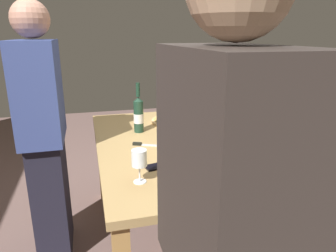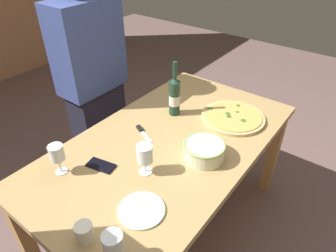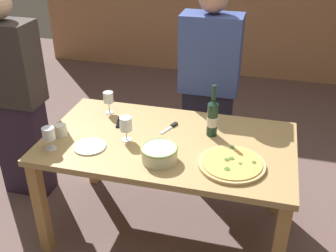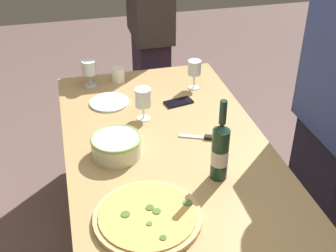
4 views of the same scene
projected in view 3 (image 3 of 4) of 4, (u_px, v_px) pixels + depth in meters
The scene contains 14 objects.
ground_plane at pixel (168, 228), 2.95m from camera, with size 8.00×8.00×0.00m, color brown.
dining_table at pixel (168, 153), 2.63m from camera, with size 1.60×0.90×0.75m.
pizza at pixel (232, 164), 2.33m from camera, with size 0.39×0.39×0.03m.
serving_bowl at pixel (159, 153), 2.36m from camera, with size 0.22×0.22×0.09m.
wine_bottle at pixel (212, 117), 2.58m from camera, with size 0.07×0.07×0.35m.
wine_glass_near_pizza at pixel (126, 125), 2.54m from camera, with size 0.08×0.08×0.16m.
wine_glass_by_bottle at pixel (108, 98), 2.87m from camera, with size 0.07×0.07×0.16m.
wine_glass_far_left at pixel (49, 135), 2.45m from camera, with size 0.08×0.08×0.15m.
cup_amber at pixel (61, 131), 2.61m from camera, with size 0.07×0.07×0.08m, color white.
side_plate at pixel (90, 146), 2.51m from camera, with size 0.20×0.20×0.01m, color white.
cell_phone at pixel (122, 122), 2.78m from camera, with size 0.07×0.14×0.01m, color black.
pizza_knife at pixel (171, 127), 2.73m from camera, with size 0.09×0.17×0.02m.
person_host at pixel (15, 99), 2.97m from camera, with size 0.43×0.24×1.61m.
person_guest_left at pixel (209, 88), 3.16m from camera, with size 0.45×0.24×1.61m.
Camera 3 is at (0.56, -2.14, 2.08)m, focal length 43.18 mm.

